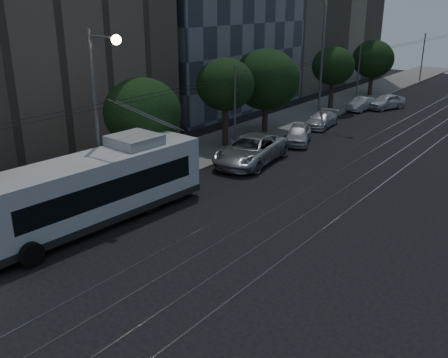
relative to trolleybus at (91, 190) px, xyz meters
name	(u,v)px	position (x,y,z in m)	size (l,w,h in m)	color
ground	(200,226)	(4.10, 2.80, -1.71)	(120.00, 120.00, 0.00)	black
sidewalk	(283,122)	(-3.40, 22.80, -1.63)	(5.00, 90.00, 0.15)	slate
tram_rails	(400,142)	(6.60, 22.80, -1.70)	(4.52, 90.00, 0.02)	gray
overhead_wires	(312,85)	(-0.87, 22.80, 1.76)	(2.23, 90.00, 6.00)	black
trolleybus	(91,190)	(0.00, 0.00, 0.00)	(3.29, 12.45, 5.63)	silver
pickup_silver	(251,150)	(0.59, 12.11, -0.83)	(2.91, 6.31, 1.75)	#AFB3B7
car_white_a	(298,134)	(0.71, 18.08, -1.01)	(1.64, 4.07, 1.39)	#B4B3B8
car_white_b	(322,120)	(-0.20, 23.56, -1.10)	(1.70, 4.19, 1.21)	#B6B6BA
car_white_c	(362,104)	(-0.20, 31.80, -1.09)	(1.30, 3.72, 1.22)	#AEAEB2
car_white_d	(386,102)	(1.39, 33.86, -1.00)	(1.67, 4.15, 1.41)	silver
tree_1	(142,113)	(-2.73, 6.02, 2.17)	(4.40, 4.40, 5.88)	#32261B
tree_2	(225,85)	(-2.90, 14.01, 2.72)	(3.99, 3.99, 6.25)	#32261B
tree_3	(266,80)	(-2.85, 19.08, 2.47)	(5.11, 5.11, 6.48)	#32261B
tree_4	(333,66)	(-2.40, 29.72, 2.47)	(3.88, 3.88, 5.95)	#32261B
tree_5	(373,59)	(-2.40, 39.33, 2.24)	(4.37, 4.37, 5.93)	#32261B
streetlamp_near	(100,103)	(-1.01, 1.75, 3.61)	(2.15, 0.44, 8.71)	#5D5D5F
streetlamp_far	(328,45)	(-0.71, 24.82, 4.78)	(2.60, 0.44, 10.85)	#5D5D5F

